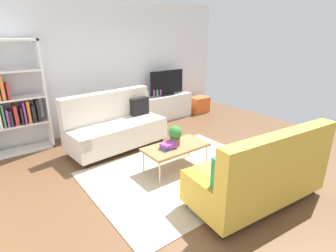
{
  "coord_description": "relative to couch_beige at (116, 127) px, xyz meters",
  "views": [
    {
      "loc": [
        -2.62,
        -3.01,
        2.21
      ],
      "look_at": [
        0.03,
        0.47,
        0.65
      ],
      "focal_mm": 28.32,
      "sensor_mm": 36.0,
      "label": 1
    }
  ],
  "objects": [
    {
      "name": "table_book_1",
      "position": [
        0.24,
        -1.42,
        0.02
      ],
      "size": [
        0.28,
        0.23,
        0.02
      ],
      "primitive_type": "cube",
      "rotation": [
        0.0,
        0.0,
        -0.24
      ],
      "color": "purple",
      "rests_on": "table_book_0"
    },
    {
      "name": "couch_beige",
      "position": [
        0.0,
        0.0,
        0.0
      ],
      "size": [
        1.97,
        1.01,
        1.1
      ],
      "rotation": [
        0.0,
        0.0,
        3.23
      ],
      "color": "beige",
      "rests_on": "ground_plane"
    },
    {
      "name": "area_rug",
      "position": [
        0.34,
        -1.62,
        -0.44
      ],
      "size": [
        2.9,
        2.2,
        0.01
      ],
      "primitive_type": "cube",
      "color": "tan",
      "rests_on": "ground_plane"
    },
    {
      "name": "bottle_2",
      "position": [
        1.74,
        0.88,
        0.29
      ],
      "size": [
        0.04,
        0.04,
        0.18
      ],
      "primitive_type": "cylinder",
      "color": "purple",
      "rests_on": "tv_console"
    },
    {
      "name": "potted_plant",
      "position": [
        0.4,
        -1.39,
        0.16
      ],
      "size": [
        0.22,
        0.22,
        0.34
      ],
      "color": "brown",
      "rests_on": "coffee_table"
    },
    {
      "name": "couch_green",
      "position": [
        0.67,
        -2.84,
        0.01
      ],
      "size": [
        1.98,
        1.03,
        1.1
      ],
      "rotation": [
        0.0,
        0.0,
        -0.1
      ],
      "color": "gold",
      "rests_on": "ground_plane"
    },
    {
      "name": "wall_far",
      "position": [
        0.46,
        1.26,
        1.01
      ],
      "size": [
        6.4,
        0.12,
        2.9
      ],
      "primitive_type": "cube",
      "color": "silver",
      "rests_on": "ground_plane"
    },
    {
      "name": "storage_trunk",
      "position": [
        3.05,
        0.82,
        -0.22
      ],
      "size": [
        0.52,
        0.4,
        0.44
      ],
      "primitive_type": "cube",
      "color": "orange",
      "rests_on": "ground_plane"
    },
    {
      "name": "bookshelf",
      "position": [
        -1.59,
        0.94,
        0.56
      ],
      "size": [
        1.1,
        0.36,
        2.1
      ],
      "color": "white",
      "rests_on": "ground_plane"
    },
    {
      "name": "bottle_1",
      "position": [
        1.63,
        0.88,
        0.29
      ],
      "size": [
        0.06,
        0.06,
        0.18
      ],
      "primitive_type": "cylinder",
      "color": "#3F8C4C",
      "rests_on": "tv_console"
    },
    {
      "name": "tv",
      "position": [
        1.95,
        0.9,
        0.51
      ],
      "size": [
        1.0,
        0.2,
        0.64
      ],
      "color": "black",
      "rests_on": "tv_console"
    },
    {
      "name": "ground_plane",
      "position": [
        0.46,
        -1.54,
        -0.44
      ],
      "size": [
        7.68,
        7.68,
        0.0
      ],
      "primitive_type": "plane",
      "color": "brown"
    },
    {
      "name": "table_book_2",
      "position": [
        0.24,
        -1.42,
        0.05
      ],
      "size": [
        0.26,
        0.21,
        0.04
      ],
      "primitive_type": "cube",
      "rotation": [
        0.0,
        0.0,
        0.15
      ],
      "color": "purple",
      "rests_on": "table_book_1"
    },
    {
      "name": "tv_console",
      "position": [
        1.95,
        0.92,
        -0.12
      ],
      "size": [
        1.4,
        0.44,
        0.64
      ],
      "primitive_type": "cube",
      "color": "silver",
      "rests_on": "ground_plane"
    },
    {
      "name": "bottle_0",
      "position": [
        1.53,
        0.88,
        0.29
      ],
      "size": [
        0.05,
        0.05,
        0.19
      ],
      "primitive_type": "cylinder",
      "color": "purple",
      "rests_on": "tv_console"
    },
    {
      "name": "vase_0",
      "position": [
        1.37,
        0.97,
        0.29
      ],
      "size": [
        0.1,
        0.1,
        0.18
      ],
      "primitive_type": "cylinder",
      "color": "silver",
      "rests_on": "tv_console"
    },
    {
      "name": "table_book_0",
      "position": [
        0.24,
        -1.42,
        -0.01
      ],
      "size": [
        0.25,
        0.2,
        0.03
      ],
      "primitive_type": "cube",
      "rotation": [
        0.0,
        0.0,
        0.07
      ],
      "color": "#3359B2",
      "rests_on": "coffee_table"
    },
    {
      "name": "coffee_table",
      "position": [
        0.39,
        -1.42,
        -0.05
      ],
      "size": [
        1.1,
        0.56,
        0.42
      ],
      "color": "#9E7042",
      "rests_on": "ground_plane"
    }
  ]
}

